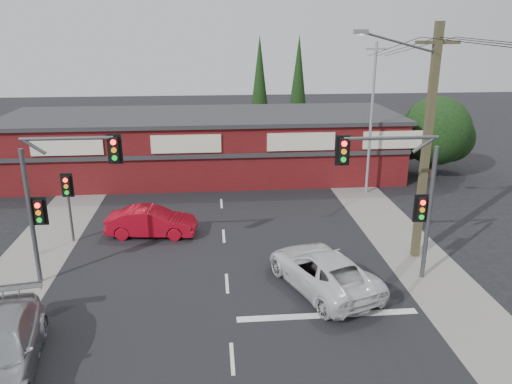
{
  "coord_description": "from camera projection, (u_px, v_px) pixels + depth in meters",
  "views": [
    {
      "loc": [
        -0.42,
        -16.68,
        9.75
      ],
      "look_at": [
        1.33,
        3.0,
        3.22
      ],
      "focal_mm": 35.0,
      "sensor_mm": 36.0,
      "label": 1
    }
  ],
  "objects": [
    {
      "name": "ground",
      "position": [
        228.0,
        298.0,
        18.87
      ],
      "size": [
        120.0,
        120.0,
        0.0
      ],
      "primitive_type": "plane",
      "color": "black",
      "rests_on": "ground"
    },
    {
      "name": "road_strip",
      "position": [
        224.0,
        244.0,
        23.6
      ],
      "size": [
        14.0,
        70.0,
        0.01
      ],
      "primitive_type": "cube",
      "color": "black",
      "rests_on": "ground"
    },
    {
      "name": "verge_left",
      "position": [
        39.0,
        251.0,
        22.88
      ],
      "size": [
        3.0,
        70.0,
        0.02
      ],
      "primitive_type": "cube",
      "color": "gray",
      "rests_on": "ground"
    },
    {
      "name": "verge_right",
      "position": [
        398.0,
        238.0,
        24.32
      ],
      "size": [
        3.0,
        70.0,
        0.02
      ],
      "primitive_type": "cube",
      "color": "gray",
      "rests_on": "ground"
    },
    {
      "name": "stop_line",
      "position": [
        328.0,
        315.0,
        17.75
      ],
      "size": [
        6.5,
        0.35,
        0.01
      ],
      "primitive_type": "cube",
      "color": "silver",
      "rests_on": "ground"
    },
    {
      "name": "white_suv",
      "position": [
        323.0,
        270.0,
        19.43
      ],
      "size": [
        4.28,
        6.01,
        1.52
      ],
      "primitive_type": "imported",
      "rotation": [
        0.0,
        0.0,
        3.5
      ],
      "color": "silver",
      "rests_on": "ground"
    },
    {
      "name": "red_sedan",
      "position": [
        152.0,
        222.0,
        24.4
      ],
      "size": [
        4.45,
        1.96,
        1.42
      ],
      "primitive_type": "imported",
      "rotation": [
        0.0,
        0.0,
        1.46
      ],
      "color": "#A60A1A",
      "rests_on": "ground"
    },
    {
      "name": "lane_dashes",
      "position": [
        221.0,
        191.0,
        31.28
      ],
      "size": [
        0.12,
        63.83,
        0.01
      ],
      "color": "silver",
      "rests_on": "ground"
    },
    {
      "name": "shop_building",
      "position": [
        204.0,
        144.0,
        34.19
      ],
      "size": [
        27.3,
        8.4,
        4.22
      ],
      "color": "#4E0F12",
      "rests_on": "ground"
    },
    {
      "name": "tree_cluster",
      "position": [
        436.0,
        134.0,
        33.81
      ],
      "size": [
        5.9,
        5.1,
        5.5
      ],
      "color": "#2D2116",
      "rests_on": "ground"
    },
    {
      "name": "conifer_near",
      "position": [
        260.0,
        83.0,
        40.15
      ],
      "size": [
        1.8,
        1.8,
        9.25
      ],
      "color": "#2D2116",
      "rests_on": "ground"
    },
    {
      "name": "conifer_far",
      "position": [
        298.0,
        80.0,
        42.34
      ],
      "size": [
        1.8,
        1.8,
        9.25
      ],
      "color": "#2D2116",
      "rests_on": "ground"
    },
    {
      "name": "traffic_mast_left",
      "position": [
        56.0,
        188.0,
        18.99
      ],
      "size": [
        3.77,
        0.27,
        5.97
      ],
      "color": "#47494C",
      "rests_on": "ground"
    },
    {
      "name": "traffic_mast_right",
      "position": [
        404.0,
        186.0,
        19.16
      ],
      "size": [
        3.96,
        0.27,
        5.97
      ],
      "color": "#47494C",
      "rests_on": "ground"
    },
    {
      "name": "pedestal_signal",
      "position": [
        68.0,
        194.0,
        23.19
      ],
      "size": [
        0.55,
        0.27,
        3.38
      ],
      "color": "#47494C",
      "rests_on": "ground"
    },
    {
      "name": "utility_pole",
      "position": [
        424.0,
        138.0,
        20.71
      ],
      "size": [
        4.38,
        0.59,
        10.0
      ],
      "color": "#4D462B",
      "rests_on": "ground"
    },
    {
      "name": "steel_pole",
      "position": [
        371.0,
        117.0,
        29.51
      ],
      "size": [
        1.2,
        0.16,
        9.0
      ],
      "color": "gray",
      "rests_on": "ground"
    }
  ]
}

